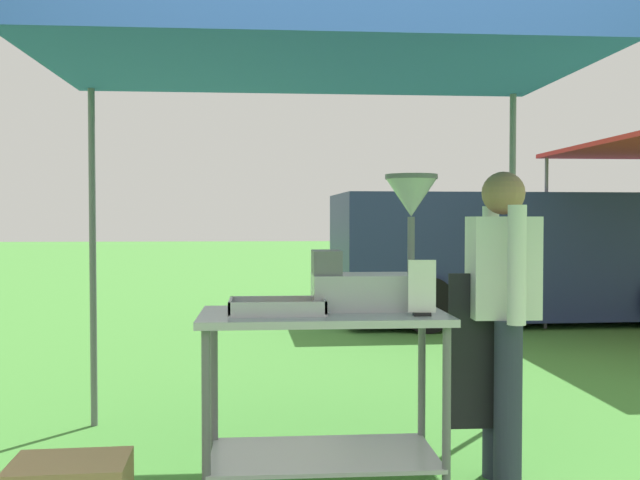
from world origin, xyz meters
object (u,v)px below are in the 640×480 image
object	(u,v)px
donut_cart	(323,366)
vendor	(501,309)
menu_sign	(422,292)
van_navy	(518,255)
donut_fryer	(378,260)
donut_tray	(280,309)
stall_canopy	(322,54)

from	to	relation	value
donut_cart	vendor	xyz separation A→B (m)	(0.93, 0.10, 0.26)
menu_sign	vendor	bearing A→B (deg)	29.01
donut_cart	van_navy	bearing A→B (deg)	62.35
van_navy	donut_cart	bearing A→B (deg)	-117.65
donut_fryer	van_navy	bearing A→B (deg)	64.20
menu_sign	van_navy	world-z (taller)	van_navy
vendor	van_navy	size ratio (longest dim) A/B	0.32
menu_sign	van_navy	xyz separation A→B (m)	(2.67, 6.13, -0.15)
menu_sign	vendor	xyz separation A→B (m)	(0.47, 0.26, -0.12)
donut_tray	vendor	world-z (taller)	vendor
donut_tray	menu_sign	size ratio (longest dim) A/B	1.74
donut_fryer	menu_sign	distance (m)	0.33
van_navy	stall_canopy	bearing A→B (deg)	-118.04
stall_canopy	donut_cart	world-z (taller)	stall_canopy
van_navy	donut_fryer	bearing A→B (deg)	-115.80
donut_tray	stall_canopy	bearing A→B (deg)	31.73
donut_cart	menu_sign	distance (m)	0.62
donut_tray	vendor	bearing A→B (deg)	6.56
donut_tray	menu_sign	world-z (taller)	menu_sign
donut_cart	donut_tray	size ratio (longest dim) A/B	2.60
donut_cart	vendor	bearing A→B (deg)	5.97
donut_cart	menu_sign	world-z (taller)	menu_sign
donut_cart	donut_fryer	distance (m)	0.60
donut_cart	donut_fryer	size ratio (longest dim) A/B	1.76
vendor	donut_fryer	bearing A→B (deg)	-179.16
stall_canopy	van_navy	distance (m)	6.78
van_navy	vendor	bearing A→B (deg)	-110.54
donut_tray	van_navy	world-z (taller)	van_navy
donut_fryer	menu_sign	world-z (taller)	donut_fryer
donut_cart	van_navy	xyz separation A→B (m)	(3.13, 5.97, 0.23)
donut_cart	vendor	world-z (taller)	vendor
stall_canopy	donut_fryer	distance (m)	1.07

